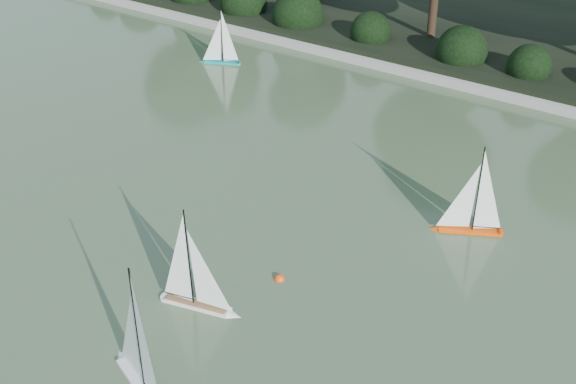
{
  "coord_description": "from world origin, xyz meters",
  "views": [
    {
      "loc": [
        4.55,
        -4.6,
        5.67
      ],
      "look_at": [
        -0.72,
        2.28,
        0.7
      ],
      "focal_mm": 45.0,
      "sensor_mm": 36.0,
      "label": 1
    }
  ],
  "objects_px": {
    "sailboat_white_a": "(137,363)",
    "sailboat_orange": "(465,218)",
    "sailboat_white_b": "(202,293)",
    "race_buoy": "(279,279)",
    "sailboat_teal": "(218,54)"
  },
  "relations": [
    {
      "from": "sailboat_white_a",
      "to": "sailboat_orange",
      "type": "distance_m",
      "value": 5.11
    },
    {
      "from": "sailboat_white_b",
      "to": "sailboat_teal",
      "type": "relative_size",
      "value": 1.1
    },
    {
      "from": "sailboat_white_b",
      "to": "sailboat_white_a",
      "type": "bearing_deg",
      "value": -76.28
    },
    {
      "from": "sailboat_white_a",
      "to": "sailboat_orange",
      "type": "bearing_deg",
      "value": 73.41
    },
    {
      "from": "sailboat_white_b",
      "to": "race_buoy",
      "type": "xyz_separation_m",
      "value": [
        0.4,
        1.03,
        -0.23
      ]
    },
    {
      "from": "sailboat_orange",
      "to": "sailboat_teal",
      "type": "distance_m",
      "value": 8.21
    },
    {
      "from": "sailboat_white_a",
      "to": "sailboat_orange",
      "type": "height_order",
      "value": "sailboat_white_a"
    },
    {
      "from": "sailboat_white_b",
      "to": "race_buoy",
      "type": "height_order",
      "value": "sailboat_white_b"
    },
    {
      "from": "sailboat_white_a",
      "to": "sailboat_teal",
      "type": "height_order",
      "value": "sailboat_white_a"
    },
    {
      "from": "sailboat_teal",
      "to": "race_buoy",
      "type": "xyz_separation_m",
      "value": [
        6.2,
        -5.65,
        -0.22
      ]
    },
    {
      "from": "sailboat_white_a",
      "to": "sailboat_orange",
      "type": "relative_size",
      "value": 1.15
    },
    {
      "from": "sailboat_orange",
      "to": "sailboat_teal",
      "type": "height_order",
      "value": "sailboat_orange"
    },
    {
      "from": "sailboat_teal",
      "to": "race_buoy",
      "type": "relative_size",
      "value": 9.66
    },
    {
      "from": "sailboat_white_a",
      "to": "sailboat_teal",
      "type": "xyz_separation_m",
      "value": [
        -6.14,
        8.03,
        -0.05
      ]
    },
    {
      "from": "sailboat_white_b",
      "to": "sailboat_orange",
      "type": "height_order",
      "value": "sailboat_white_b"
    }
  ]
}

